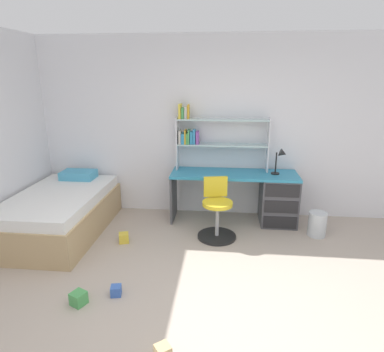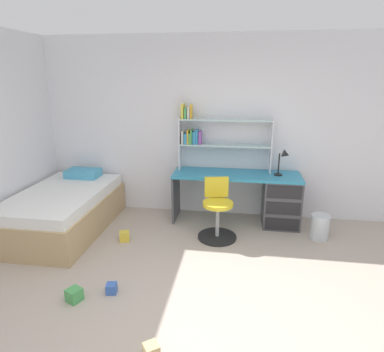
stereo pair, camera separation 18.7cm
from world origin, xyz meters
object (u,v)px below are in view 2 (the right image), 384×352
at_px(waste_bin, 320,227).
at_px(toy_block_natural_3, 151,351).
at_px(desk, 269,197).
at_px(toy_block_blue_1, 112,288).
at_px(desk_lamp, 284,158).
at_px(swivel_chair, 217,215).
at_px(toy_block_green_0, 74,295).
at_px(bookshelf_hutch, 212,134).
at_px(toy_block_yellow_2, 124,236).
at_px(bed_platform, 64,210).

height_order(waste_bin, toy_block_natural_3, waste_bin).
bearing_deg(desk, toy_block_blue_1, -130.97).
distance_m(toy_block_blue_1, toy_block_natural_3, 0.93).
distance_m(desk_lamp, swivel_chair, 1.22).
bearing_deg(toy_block_green_0, bookshelf_hutch, 63.72).
height_order(desk_lamp, toy_block_yellow_2, desk_lamp).
bearing_deg(swivel_chair, desk_lamp, 30.86).
relative_size(toy_block_green_0, toy_block_yellow_2, 1.03).
height_order(bookshelf_hutch, toy_block_yellow_2, bookshelf_hutch).
xyz_separation_m(waste_bin, toy_block_natural_3, (-1.71, -2.23, -0.11)).
distance_m(bed_platform, waste_bin, 3.52).
bearing_deg(swivel_chair, toy_block_blue_1, -124.86).
distance_m(swivel_chair, waste_bin, 1.38).
bearing_deg(toy_block_natural_3, bed_platform, 132.26).
bearing_deg(toy_block_yellow_2, toy_block_natural_3, -64.38).
xyz_separation_m(toy_block_green_0, toy_block_blue_1, (0.31, 0.17, -0.01)).
bearing_deg(toy_block_yellow_2, toy_block_green_0, -92.81).
bearing_deg(waste_bin, desk_lamp, 143.85).
bearing_deg(waste_bin, toy_block_natural_3, -127.39).
xyz_separation_m(swivel_chair, toy_block_yellow_2, (-1.20, -0.29, -0.26)).
distance_m(bookshelf_hutch, toy_block_yellow_2, 1.89).
height_order(toy_block_green_0, toy_block_yellow_2, toy_block_green_0).
relative_size(bookshelf_hutch, bed_platform, 0.73).
relative_size(waste_bin, toy_block_blue_1, 3.31).
height_order(toy_block_blue_1, toy_block_natural_3, toy_block_natural_3).
relative_size(desk, toy_block_green_0, 14.30).
xyz_separation_m(desk_lamp, bed_platform, (-3.02, -0.61, -0.71)).
relative_size(bookshelf_hutch, toy_block_natural_3, 12.21).
relative_size(toy_block_blue_1, toy_block_yellow_2, 0.81).
distance_m(toy_block_yellow_2, toy_block_natural_3, 1.97).
distance_m(waste_bin, toy_block_green_0, 3.13).
relative_size(bed_platform, toy_block_blue_1, 18.40).
xyz_separation_m(bookshelf_hutch, toy_block_green_0, (-1.11, -2.24, -1.22)).
height_order(toy_block_green_0, toy_block_natural_3, toy_block_green_0).
relative_size(swivel_chair, bed_platform, 0.43).
bearing_deg(swivel_chair, toy_block_natural_3, -99.54).
bearing_deg(toy_block_green_0, swivel_chair, 50.55).
relative_size(desk, toy_block_yellow_2, 14.71).
xyz_separation_m(desk_lamp, toy_block_blue_1, (-1.82, -1.89, -0.95)).
distance_m(desk_lamp, toy_block_blue_1, 2.79).
bearing_deg(bookshelf_hutch, desk, -10.95).
bearing_deg(desk, bed_platform, -167.54).
distance_m(bookshelf_hutch, toy_block_natural_3, 3.05).
distance_m(swivel_chair, bed_platform, 2.15).
distance_m(desk, swivel_chair, 0.90).
bearing_deg(bed_platform, waste_bin, 4.09).
distance_m(desk_lamp, waste_bin, 1.03).
relative_size(desk_lamp, swivel_chair, 0.48).
xyz_separation_m(toy_block_blue_1, toy_block_natural_3, (0.60, -0.70, 0.00)).
relative_size(bookshelf_hutch, toy_block_green_0, 10.57).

